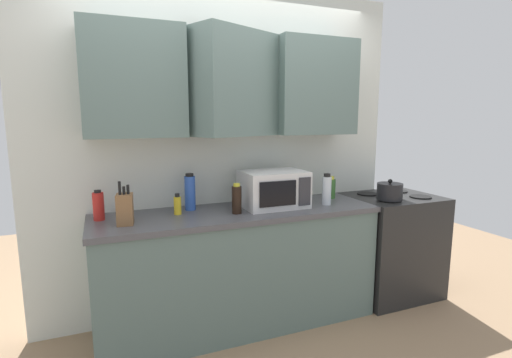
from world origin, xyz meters
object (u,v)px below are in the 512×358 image
kettle (390,191)px  knife_block (125,209)px  bottle_yellow_mustard (178,205)px  stove_range (390,245)px  bottle_blue_cleaner (190,192)px  bottle_green_oil (331,188)px  microwave (273,189)px  bottle_soy_dark (237,199)px  bottle_clear_tall (327,190)px  bottle_red_sauce (98,206)px

kettle → knife_block: knife_block is taller
kettle → bottle_yellow_mustard: kettle is taller
stove_range → bottle_blue_cleaner: (-1.77, 0.17, 0.58)m
knife_block → bottle_yellow_mustard: size_ratio=1.89×
stove_range → bottle_blue_cleaner: size_ratio=3.30×
bottle_green_oil → bottle_yellow_mustard: (-1.32, -0.05, -0.02)m
microwave → knife_block: (-1.10, -0.09, -0.04)m
bottle_yellow_mustard → bottle_soy_dark: (0.40, -0.13, 0.04)m
bottle_blue_cleaner → bottle_yellow_mustard: bottle_blue_cleaner is taller
kettle → bottle_clear_tall: (-0.56, 0.08, 0.04)m
bottle_yellow_mustard → bottle_soy_dark: 0.42m
stove_range → kettle: (-0.17, -0.14, 0.53)m
bottle_blue_cleaner → kettle: bearing=-11.1°
bottle_green_oil → bottle_soy_dark: bottle_soy_dark is taller
knife_block → bottle_blue_cleaner: 0.53m
bottle_green_oil → bottle_soy_dark: size_ratio=0.86×
microwave → bottle_yellow_mustard: bearing=176.9°
knife_block → bottle_green_oil: size_ratio=1.51×
bottle_red_sauce → bottle_yellow_mustard: 0.52m
kettle → bottle_yellow_mustard: (-1.72, 0.21, -0.01)m
bottle_blue_cleaner → bottle_soy_dark: bottle_blue_cleaner is taller
stove_range → bottle_red_sauce: (-2.41, 0.12, 0.55)m
bottle_blue_cleaner → bottle_clear_tall: size_ratio=1.10×
stove_range → microwave: size_ratio=1.90×
knife_block → microwave: bearing=4.7°
bottle_green_oil → bottle_clear_tall: bottle_clear_tall is taller
microwave → bottle_blue_cleaner: bearing=167.4°
knife_block → bottle_green_oil: bearing=6.2°
stove_range → microwave: (-1.15, 0.03, 0.59)m
microwave → stove_range: bearing=-1.7°
kettle → bottle_soy_dark: bottle_soy_dark is taller
bottle_soy_dark → microwave: bearing=15.7°
kettle → bottle_green_oil: bearing=145.6°
microwave → bottle_clear_tall: microwave is taller
stove_range → bottle_yellow_mustard: (-1.89, 0.07, 0.52)m
bottle_red_sauce → bottle_green_oil: bearing=0.3°
stove_range → knife_block: bearing=-178.6°
bottle_green_oil → microwave: bearing=-170.9°
bottle_green_oil → bottle_yellow_mustard: size_ratio=1.25×
knife_block → bottle_blue_cleaner: size_ratio=1.04×
bottle_soy_dark → stove_range: bearing=2.3°
knife_block → stove_range: bearing=1.4°
bottle_red_sauce → knife_block: bearing=-48.2°
bottle_yellow_mustard → bottle_clear_tall: (1.15, -0.14, 0.05)m
bottle_yellow_mustard → bottle_blue_cleaner: bearing=41.1°
kettle → knife_block: bearing=177.7°
knife_block → bottle_red_sauce: knife_block is taller
bottle_yellow_mustard → bottle_green_oil: bearing=2.4°
bottle_red_sauce → bottle_green_oil: (1.84, 0.01, -0.01)m
knife_block → bottle_red_sauce: 0.24m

